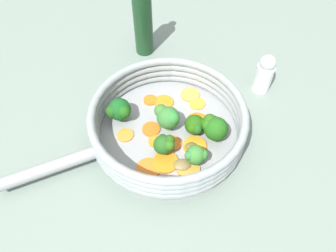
{
  "coord_description": "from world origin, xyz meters",
  "views": [
    {
      "loc": [
        0.39,
        0.02,
        0.54
      ],
      "look_at": [
        0.0,
        0.0,
        0.03
      ],
      "focal_mm": 35.0,
      "sensor_mm": 36.0,
      "label": 1
    }
  ],
  "objects_px": {
    "carrot_slice_4": "(195,146)",
    "carrot_slice_7": "(173,143)",
    "broccoli_floret_1": "(166,117)",
    "broccoli_floret_2": "(196,155)",
    "carrot_slice_9": "(164,102)",
    "carrot_slice_8": "(198,122)",
    "broccoli_floret_0": "(164,144)",
    "skillet": "(168,133)",
    "salt_shaker": "(265,74)",
    "carrot_slice_1": "(148,168)",
    "carrot_slice_5": "(190,95)",
    "mushroom_piece_1": "(182,165)",
    "oil_bottle": "(143,23)",
    "carrot_slice_2": "(125,135)",
    "carrot_slice_6": "(156,141)",
    "carrot_slice_11": "(168,162)",
    "broccoli_floret_4": "(214,127)",
    "carrot_slice_3": "(150,100)",
    "carrot_slice_10": "(188,169)",
    "broccoli_floret_3": "(196,125)",
    "carrot_slice_12": "(197,104)",
    "carrot_slice_0": "(151,131)",
    "mushroom_piece_0": "(191,147)",
    "broccoli_floret_5": "(119,110)"
  },
  "relations": [
    {
      "from": "carrot_slice_5",
      "to": "oil_bottle",
      "type": "distance_m",
      "value": 0.21
    },
    {
      "from": "carrot_slice_4",
      "to": "carrot_slice_7",
      "type": "bearing_deg",
      "value": -95.97
    },
    {
      "from": "skillet",
      "to": "salt_shaker",
      "type": "height_order",
      "value": "salt_shaker"
    },
    {
      "from": "carrot_slice_3",
      "to": "mushroom_piece_1",
      "type": "height_order",
      "value": "mushroom_piece_1"
    },
    {
      "from": "carrot_slice_3",
      "to": "mushroom_piece_0",
      "type": "bearing_deg",
      "value": 37.36
    },
    {
      "from": "carrot_slice_9",
      "to": "oil_bottle",
      "type": "bearing_deg",
      "value": -162.01
    },
    {
      "from": "broccoli_floret_1",
      "to": "skillet",
      "type": "bearing_deg",
      "value": 29.47
    },
    {
      "from": "broccoli_floret_3",
      "to": "carrot_slice_6",
      "type": "bearing_deg",
      "value": -69.96
    },
    {
      "from": "broccoli_floret_1",
      "to": "broccoli_floret_2",
      "type": "relative_size",
      "value": 1.16
    },
    {
      "from": "carrot_slice_0",
      "to": "broccoli_floret_0",
      "type": "xyz_separation_m",
      "value": [
        0.05,
        0.03,
        0.03
      ]
    },
    {
      "from": "broccoli_floret_4",
      "to": "carrot_slice_5",
      "type": "bearing_deg",
      "value": -157.29
    },
    {
      "from": "broccoli_floret_4",
      "to": "broccoli_floret_5",
      "type": "distance_m",
      "value": 0.19
    },
    {
      "from": "carrot_slice_11",
      "to": "broccoli_floret_4",
      "type": "height_order",
      "value": "broccoli_floret_4"
    },
    {
      "from": "carrot_slice_5",
      "to": "broccoli_floret_5",
      "type": "relative_size",
      "value": 0.78
    },
    {
      "from": "mushroom_piece_1",
      "to": "carrot_slice_11",
      "type": "bearing_deg",
      "value": -103.09
    },
    {
      "from": "mushroom_piece_0",
      "to": "broccoli_floret_5",
      "type": "bearing_deg",
      "value": -112.84
    },
    {
      "from": "broccoli_floret_2",
      "to": "carrot_slice_7",
      "type": "bearing_deg",
      "value": -135.16
    },
    {
      "from": "carrot_slice_3",
      "to": "carrot_slice_10",
      "type": "relative_size",
      "value": 0.68
    },
    {
      "from": "broccoli_floret_1",
      "to": "salt_shaker",
      "type": "distance_m",
      "value": 0.25
    },
    {
      "from": "carrot_slice_2",
      "to": "broccoli_floret_1",
      "type": "bearing_deg",
      "value": 106.47
    },
    {
      "from": "carrot_slice_7",
      "to": "carrot_slice_11",
      "type": "relative_size",
      "value": 0.67
    },
    {
      "from": "carrot_slice_1",
      "to": "carrot_slice_5",
      "type": "distance_m",
      "value": 0.2
    },
    {
      "from": "carrot_slice_4",
      "to": "carrot_slice_7",
      "type": "distance_m",
      "value": 0.04
    },
    {
      "from": "carrot_slice_2",
      "to": "carrot_slice_12",
      "type": "bearing_deg",
      "value": 122.94
    },
    {
      "from": "carrot_slice_8",
      "to": "salt_shaker",
      "type": "xyz_separation_m",
      "value": [
        -0.12,
        0.14,
        0.03
      ]
    },
    {
      "from": "carrot_slice_8",
      "to": "broccoli_floret_0",
      "type": "relative_size",
      "value": 0.97
    },
    {
      "from": "broccoli_floret_2",
      "to": "carrot_slice_9",
      "type": "bearing_deg",
      "value": -155.04
    },
    {
      "from": "carrot_slice_10",
      "to": "oil_bottle",
      "type": "bearing_deg",
      "value": -161.41
    },
    {
      "from": "carrot_slice_7",
      "to": "oil_bottle",
      "type": "xyz_separation_m",
      "value": [
        -0.29,
        -0.09,
        0.06
      ]
    },
    {
      "from": "broccoli_floret_1",
      "to": "oil_bottle",
      "type": "bearing_deg",
      "value": -164.45
    },
    {
      "from": "carrot_slice_12",
      "to": "broccoli_floret_4",
      "type": "relative_size",
      "value": 0.62
    },
    {
      "from": "carrot_slice_2",
      "to": "broccoli_floret_4",
      "type": "distance_m",
      "value": 0.18
    },
    {
      "from": "broccoli_floret_1",
      "to": "broccoli_floret_2",
      "type": "bearing_deg",
      "value": 36.09
    },
    {
      "from": "carrot_slice_7",
      "to": "skillet",
      "type": "bearing_deg",
      "value": -158.25
    },
    {
      "from": "carrot_slice_8",
      "to": "mushroom_piece_0",
      "type": "bearing_deg",
      "value": -10.62
    },
    {
      "from": "mushroom_piece_0",
      "to": "broccoli_floret_3",
      "type": "bearing_deg",
      "value": 170.17
    },
    {
      "from": "carrot_slice_10",
      "to": "carrot_slice_3",
      "type": "bearing_deg",
      "value": -152.58
    },
    {
      "from": "carrot_slice_8",
      "to": "broccoli_floret_5",
      "type": "distance_m",
      "value": 0.16
    },
    {
      "from": "carrot_slice_6",
      "to": "broccoli_floret_5",
      "type": "distance_m",
      "value": 0.1
    },
    {
      "from": "carrot_slice_1",
      "to": "broccoli_floret_2",
      "type": "height_order",
      "value": "broccoli_floret_2"
    },
    {
      "from": "carrot_slice_11",
      "to": "carrot_slice_12",
      "type": "relative_size",
      "value": 1.4
    },
    {
      "from": "carrot_slice_3",
      "to": "carrot_slice_4",
      "type": "xyz_separation_m",
      "value": [
        0.11,
        0.1,
        0.0
      ]
    },
    {
      "from": "carrot_slice_10",
      "to": "carrot_slice_12",
      "type": "bearing_deg",
      "value": 174.54
    },
    {
      "from": "carrot_slice_1",
      "to": "carrot_slice_3",
      "type": "height_order",
      "value": "carrot_slice_3"
    },
    {
      "from": "mushroom_piece_1",
      "to": "oil_bottle",
      "type": "xyz_separation_m",
      "value": [
        -0.34,
        -0.11,
        0.06
      ]
    },
    {
      "from": "carrot_slice_1",
      "to": "broccoli_floret_4",
      "type": "relative_size",
      "value": 0.82
    },
    {
      "from": "broccoli_floret_2",
      "to": "mushroom_piece_0",
      "type": "height_order",
      "value": "broccoli_floret_2"
    },
    {
      "from": "carrot_slice_2",
      "to": "carrot_slice_9",
      "type": "relative_size",
      "value": 0.81
    },
    {
      "from": "carrot_slice_2",
      "to": "carrot_slice_6",
      "type": "distance_m",
      "value": 0.06
    },
    {
      "from": "carrot_slice_0",
      "to": "broccoli_floret_4",
      "type": "distance_m",
      "value": 0.13
    }
  ]
}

